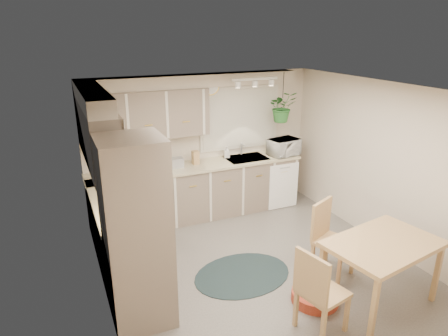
{
  "coord_description": "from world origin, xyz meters",
  "views": [
    {
      "loc": [
        -2.32,
        -4.13,
        3.08
      ],
      "look_at": [
        -0.27,
        0.55,
        1.29
      ],
      "focal_mm": 32.0,
      "sensor_mm": 36.0,
      "label": 1
    }
  ],
  "objects_px": {
    "dining_table": "(379,272)",
    "pet_bed": "(315,296)",
    "chair_back": "(334,240)",
    "microwave": "(284,145)",
    "chair_left": "(323,290)",
    "braided_rug": "(242,275)"
  },
  "relations": [
    {
      "from": "dining_table",
      "to": "chair_left",
      "type": "relative_size",
      "value": 1.29
    },
    {
      "from": "dining_table",
      "to": "pet_bed",
      "type": "bearing_deg",
      "value": 156.58
    },
    {
      "from": "pet_bed",
      "to": "dining_table",
      "type": "bearing_deg",
      "value": -23.42
    },
    {
      "from": "chair_left",
      "to": "braided_rug",
      "type": "relative_size",
      "value": 0.75
    },
    {
      "from": "chair_back",
      "to": "pet_bed",
      "type": "bearing_deg",
      "value": 11.29
    },
    {
      "from": "dining_table",
      "to": "chair_left",
      "type": "distance_m",
      "value": 0.9
    },
    {
      "from": "chair_back",
      "to": "microwave",
      "type": "height_order",
      "value": "microwave"
    },
    {
      "from": "chair_back",
      "to": "dining_table",
      "type": "bearing_deg",
      "value": 76.52
    },
    {
      "from": "braided_rug",
      "to": "microwave",
      "type": "bearing_deg",
      "value": 46.8
    },
    {
      "from": "chair_left",
      "to": "microwave",
      "type": "xyz_separation_m",
      "value": [
        1.35,
        3.02,
        0.63
      ]
    },
    {
      "from": "chair_back",
      "to": "microwave",
      "type": "distance_m",
      "value": 2.4
    },
    {
      "from": "chair_left",
      "to": "pet_bed",
      "type": "relative_size",
      "value": 1.75
    },
    {
      "from": "chair_left",
      "to": "microwave",
      "type": "distance_m",
      "value": 3.37
    },
    {
      "from": "dining_table",
      "to": "pet_bed",
      "type": "relative_size",
      "value": 2.26
    },
    {
      "from": "chair_back",
      "to": "braided_rug",
      "type": "distance_m",
      "value": 1.28
    },
    {
      "from": "chair_left",
      "to": "braided_rug",
      "type": "distance_m",
      "value": 1.36
    },
    {
      "from": "chair_back",
      "to": "microwave",
      "type": "bearing_deg",
      "value": -128.73
    },
    {
      "from": "chair_back",
      "to": "braided_rug",
      "type": "height_order",
      "value": "chair_back"
    },
    {
      "from": "dining_table",
      "to": "microwave",
      "type": "xyz_separation_m",
      "value": [
        0.46,
        2.91,
        0.72
      ]
    },
    {
      "from": "dining_table",
      "to": "braided_rug",
      "type": "distance_m",
      "value": 1.7
    },
    {
      "from": "pet_bed",
      "to": "microwave",
      "type": "relative_size",
      "value": 1.06
    },
    {
      "from": "chair_back",
      "to": "pet_bed",
      "type": "distance_m",
      "value": 0.79
    }
  ]
}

